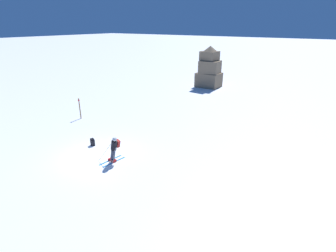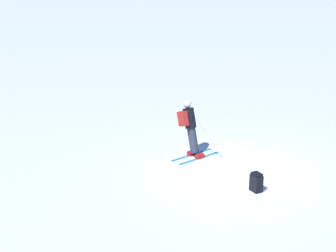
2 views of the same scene
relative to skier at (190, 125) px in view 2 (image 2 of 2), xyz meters
name	(u,v)px [view 2 (image 2 of 2)]	position (x,y,z in m)	size (l,w,h in m)	color
ground_plane	(231,168)	(-1.56, 0.00, -0.96)	(300.00, 300.00, 0.00)	white
skier	(190,125)	(0.00, 0.00, 0.00)	(1.28, 1.68, 1.75)	#1E7AC6
spare_backpack	(256,182)	(-2.93, 0.84, -0.71)	(0.36, 0.31, 0.50)	black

